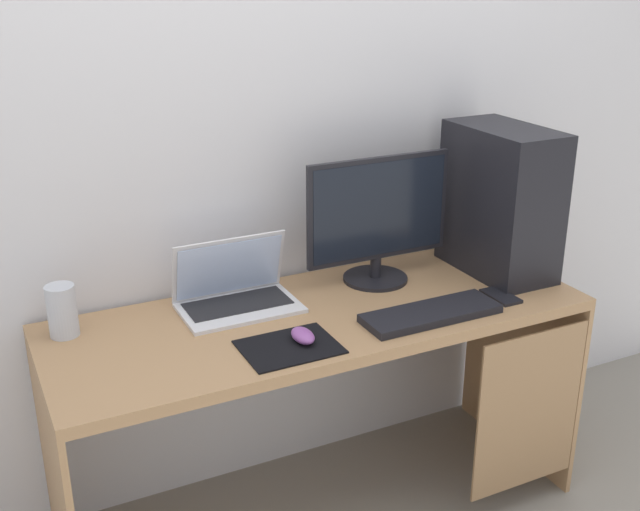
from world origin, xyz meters
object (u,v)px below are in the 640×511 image
at_px(speaker, 62,311).
at_px(keyboard, 431,314).
at_px(mouse_left, 303,336).
at_px(cell_phone, 501,296).
at_px(pc_tower, 500,201).
at_px(laptop, 236,293).
at_px(monitor, 378,220).

height_order(speaker, keyboard, speaker).
xyz_separation_m(keyboard, mouse_left, (-0.41, 0.02, 0.01)).
height_order(mouse_left, cell_phone, mouse_left).
bearing_deg(pc_tower, laptop, 172.92).
relative_size(speaker, mouse_left, 1.56).
distance_m(mouse_left, cell_phone, 0.68).
bearing_deg(cell_phone, speaker, 165.03).
bearing_deg(cell_phone, mouse_left, -179.89).
distance_m(monitor, laptop, 0.51).
distance_m(laptop, speaker, 0.50).
xyz_separation_m(monitor, cell_phone, (0.28, -0.29, -0.21)).
relative_size(monitor, laptop, 1.41).
bearing_deg(mouse_left, keyboard, -2.82).
distance_m(monitor, cell_phone, 0.45).
distance_m(laptop, cell_phone, 0.82).
bearing_deg(monitor, mouse_left, -144.22).
distance_m(pc_tower, keyboard, 0.51).
bearing_deg(mouse_left, pc_tower, 13.64).
bearing_deg(speaker, monitor, -2.82).
xyz_separation_m(laptop, mouse_left, (0.08, -0.31, -0.02)).
relative_size(mouse_left, cell_phone, 0.74).
distance_m(pc_tower, cell_phone, 0.33).
relative_size(keyboard, mouse_left, 4.38).
relative_size(pc_tower, laptop, 1.38).
height_order(monitor, laptop, monitor).
bearing_deg(monitor, keyboard, -89.12).
relative_size(pc_tower, speaker, 3.26).
xyz_separation_m(monitor, mouse_left, (-0.40, -0.29, -0.19)).
bearing_deg(cell_phone, monitor, 134.06).
distance_m(monitor, keyboard, 0.37).
bearing_deg(cell_phone, laptop, 158.08).
height_order(speaker, mouse_left, speaker).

